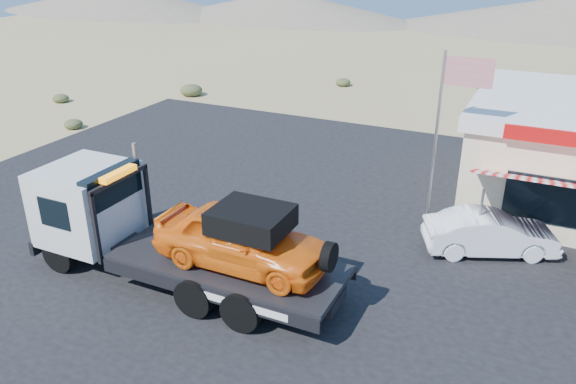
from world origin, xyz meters
name	(u,v)px	position (x,y,z in m)	size (l,w,h in m)	color
ground	(244,257)	(0.00, 0.00, 0.00)	(120.00, 120.00, 0.00)	#998457
asphalt_lot	(337,229)	(2.00, 3.00, 0.01)	(32.00, 24.00, 0.02)	black
tow_truck	(174,229)	(-1.03, -1.98, 1.67)	(9.27, 2.75, 3.10)	black
white_sedan	(490,233)	(6.86, 3.56, 0.69)	(1.41, 4.05, 1.34)	white
flagpole	(445,123)	(4.93, 4.50, 3.76)	(1.55, 0.10, 6.00)	#99999E
desert_scrub	(130,116)	(-12.94, 10.15, 0.31)	(25.26, 33.51, 0.77)	#434927
distant_hills	(402,9)	(-9.77, 55.14, 1.89)	(126.00, 48.00, 4.20)	#726B59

